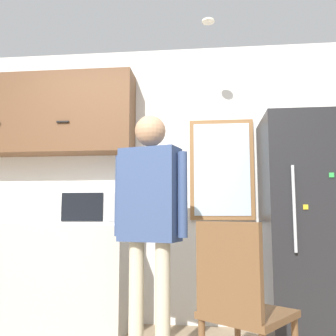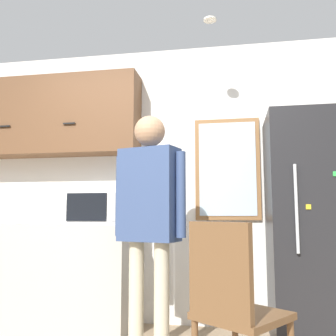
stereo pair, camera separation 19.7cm
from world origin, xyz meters
The scene contains 9 objects.
back_wall centered at (0.00, 1.79, 1.35)m, with size 6.00×0.06×2.70m.
counter centered at (-1.22, 1.45, 0.47)m, with size 1.95×0.62×0.94m.
upper_cabinets centered at (-1.22, 1.60, 2.01)m, with size 1.95×0.33×0.79m.
microwave centered at (-0.55, 1.43, 1.09)m, with size 0.52×0.41×0.31m.
person centered at (0.04, 0.88, 1.09)m, with size 0.57×0.33×1.78m.
refrigerator centered at (1.32, 1.39, 0.93)m, with size 0.75×0.74×1.85m.
chair centered at (0.64, 0.37, 0.54)m, with size 0.63×0.63×0.99m.
window centered at (0.61, 1.74, 1.46)m, with size 0.61×0.05×0.97m.
ceiling_light centered at (0.49, 1.18, 2.68)m, with size 0.11×0.11×0.01m.
Camera 1 is at (0.47, -1.87, 1.04)m, focal length 40.00 mm.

